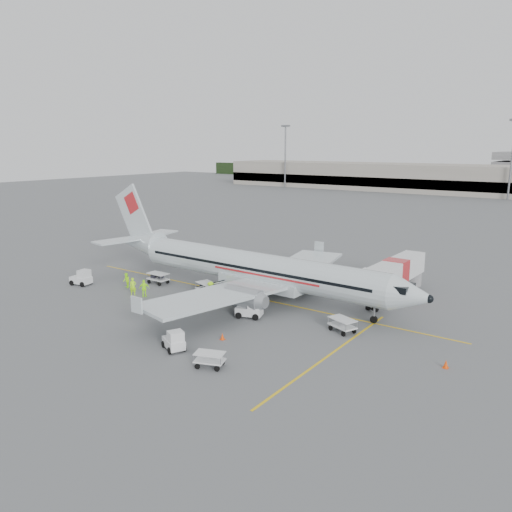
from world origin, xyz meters
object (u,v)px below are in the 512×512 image
object	(u,v)px
belt_loader	(211,285)
tug_mid	(174,339)
jet_bridge	(395,279)
tug_aft	(81,277)
aircraft	(256,247)
tug_fore	(249,308)

from	to	relation	value
belt_loader	tug_mid	distance (m)	13.91
jet_bridge	tug_aft	xyz separation A→B (m)	(-29.79, -15.65, -1.07)
jet_bridge	tug_aft	size ratio (longest dim) A/B	6.59
jet_bridge	tug_aft	distance (m)	33.67
aircraft	jet_bridge	xyz separation A→B (m)	(11.39, 8.12, -3.24)
belt_loader	tug_aft	bearing A→B (deg)	-154.35
tug_fore	belt_loader	bearing A→B (deg)	138.14
aircraft	belt_loader	distance (m)	6.15
aircraft	tug_aft	size ratio (longest dim) A/B	16.77
jet_bridge	tug_aft	world-z (taller)	jet_bridge
belt_loader	tug_aft	distance (m)	15.27
aircraft	tug_aft	bearing A→B (deg)	-156.67
tug_fore	tug_aft	size ratio (longest dim) A/B	1.02
tug_mid	tug_aft	size ratio (longest dim) A/B	0.92
tug_fore	tug_mid	xyz separation A→B (m)	(-0.32, -9.14, -0.09)
belt_loader	tug_mid	xyz separation A→B (m)	(6.76, -12.15, -0.37)
aircraft	tug_fore	distance (m)	7.44
aircraft	belt_loader	bearing A→B (deg)	-149.77
aircraft	tug_mid	xyz separation A→B (m)	(2.69, -14.42, -4.38)
jet_bridge	tug_mid	distance (m)	24.19
belt_loader	tug_mid	size ratio (longest dim) A/B	2.08
tug_mid	belt_loader	bearing A→B (deg)	144.70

